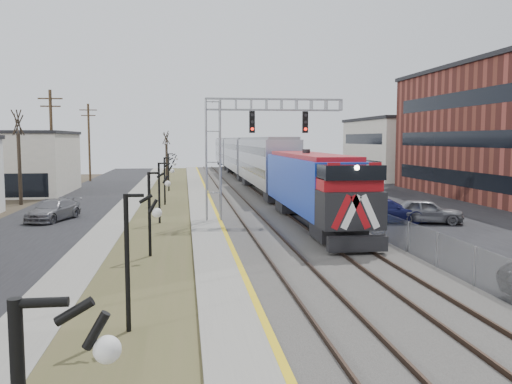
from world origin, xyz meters
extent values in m
cube|color=black|center=(-11.50, 35.00, 0.02)|extent=(7.00, 120.00, 0.04)
cube|color=gray|center=(-7.00, 35.00, 0.04)|extent=(2.00, 120.00, 0.08)
cube|color=#494A27|center=(-4.00, 35.00, 0.03)|extent=(4.00, 120.00, 0.06)
cube|color=gray|center=(-1.00, 35.00, 0.12)|extent=(2.00, 120.00, 0.24)
cube|color=#595651|center=(4.00, 35.00, 0.10)|extent=(8.00, 120.00, 0.20)
cube|color=black|center=(16.00, 35.00, 0.02)|extent=(16.00, 120.00, 0.04)
cube|color=gold|center=(-0.12, 35.00, 0.24)|extent=(0.24, 120.00, 0.01)
cube|color=#2D2119|center=(1.25, 35.00, 0.28)|extent=(0.08, 120.00, 0.15)
cube|color=#2D2119|center=(2.75, 35.00, 0.28)|extent=(0.08, 120.00, 0.15)
cube|color=#2D2119|center=(4.75, 35.00, 0.28)|extent=(0.08, 120.00, 0.15)
cube|color=#2D2119|center=(6.25, 35.00, 0.28)|extent=(0.08, 120.00, 0.15)
cube|color=#1637B5|center=(5.50, 25.15, 2.47)|extent=(3.00, 17.00, 4.25)
cube|color=black|center=(5.50, 16.45, 0.70)|extent=(2.80, 0.50, 0.70)
cube|color=#9698A0|center=(5.50, 45.45, 3.01)|extent=(3.00, 22.00, 5.33)
cube|color=#9698A0|center=(5.50, 68.25, 3.01)|extent=(3.00, 22.00, 5.33)
cube|color=#9698A0|center=(5.50, 91.05, 3.01)|extent=(3.00, 22.00, 5.33)
cube|color=gray|center=(-0.50, 28.00, 4.00)|extent=(1.00, 1.00, 8.00)
cube|color=gray|center=(3.50, 28.00, 7.75)|extent=(9.00, 0.80, 0.80)
cube|color=black|center=(2.00, 27.55, 6.60)|extent=(0.35, 0.25, 1.40)
cube|color=black|center=(5.50, 27.55, 6.60)|extent=(0.35, 0.25, 1.40)
cylinder|color=black|center=(-4.00, 8.00, 2.00)|extent=(0.14, 0.14, 4.00)
cylinder|color=black|center=(-4.00, 18.00, 2.00)|extent=(0.14, 0.14, 4.00)
cylinder|color=black|center=(-4.00, 28.00, 2.00)|extent=(0.14, 0.14, 4.00)
cylinder|color=black|center=(-4.00, 38.00, 2.00)|extent=(0.14, 0.14, 4.00)
cylinder|color=black|center=(-4.00, 50.00, 2.00)|extent=(0.14, 0.14, 4.00)
cylinder|color=#4C3823|center=(-14.50, 45.00, 5.00)|extent=(0.28, 0.28, 10.00)
cylinder|color=#4C3823|center=(-14.50, 65.00, 5.00)|extent=(0.28, 0.28, 10.00)
cube|color=gray|center=(8.20, 35.00, 0.80)|extent=(0.04, 120.00, 1.60)
cube|color=beige|center=(30.00, 65.00, 4.00)|extent=(16.00, 18.00, 8.00)
cylinder|color=#382D23|center=(-16.00, 40.00, 2.97)|extent=(0.30, 0.30, 5.95)
cylinder|color=#382D23|center=(-4.50, 60.00, 2.45)|extent=(0.30, 0.30, 4.90)
imported|color=#171A52|center=(10.80, 26.61, 0.78)|extent=(5.69, 3.05, 1.57)
imported|color=slate|center=(13.25, 25.90, 0.80)|extent=(5.03, 3.22, 1.59)
imported|color=slate|center=(-11.16, 30.31, 0.70)|extent=(3.42, 5.23, 1.41)
camera|label=1|loc=(-2.37, -7.31, 5.52)|focal=38.00mm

